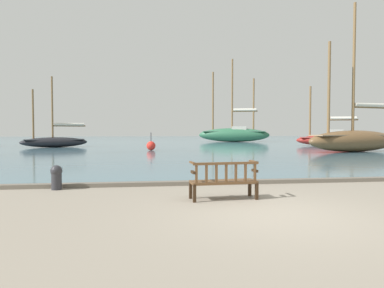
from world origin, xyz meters
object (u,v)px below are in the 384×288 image
(sailboat_distant_harbor, at_px, (55,141))
(channel_buoy, at_px, (151,146))
(mooring_bollard, at_px, (56,176))
(sailboat_mid_starboard, at_px, (355,139))
(park_bench, at_px, (224,180))
(sailboat_mid_port, at_px, (331,138))
(sailboat_outer_starboard, at_px, (234,133))

(sailboat_distant_harbor, height_order, channel_buoy, sailboat_distant_harbor)
(mooring_bollard, distance_m, channel_buoy, 17.53)
(sailboat_distant_harbor, bearing_deg, channel_buoy, -33.92)
(sailboat_distant_harbor, bearing_deg, sailboat_mid_starboard, -22.48)
(park_bench, bearing_deg, sailboat_mid_port, 55.78)
(sailboat_outer_starboard, height_order, sailboat_mid_starboard, sailboat_outer_starboard)
(sailboat_mid_starboard, xyz_separation_m, channel_buoy, (-14.87, 3.87, -0.58))
(park_bench, bearing_deg, mooring_bollard, 155.89)
(sailboat_distant_harbor, distance_m, mooring_bollard, 24.01)
(park_bench, height_order, sailboat_mid_starboard, sailboat_mid_starboard)
(sailboat_mid_port, bearing_deg, sailboat_outer_starboard, 117.57)
(park_bench, bearing_deg, sailboat_mid_starboard, 49.00)
(sailboat_mid_starboard, bearing_deg, channel_buoy, 165.42)
(mooring_bollard, bearing_deg, park_bench, -24.11)
(sailboat_mid_starboard, distance_m, mooring_bollard, 22.25)
(sailboat_mid_port, distance_m, sailboat_distant_harbor, 27.10)
(sailboat_mid_port, xyz_separation_m, sailboat_mid_starboard, (-3.37, -9.24, 0.19))
(sailboat_outer_starboard, height_order, channel_buoy, sailboat_outer_starboard)
(sailboat_distant_harbor, distance_m, sailboat_mid_starboard, 25.68)
(park_bench, height_order, mooring_bollard, park_bench)
(sailboat_mid_starboard, bearing_deg, mooring_bollard, -142.85)
(sailboat_mid_port, xyz_separation_m, sailboat_outer_starboard, (-6.74, 12.90, 0.40))
(park_bench, bearing_deg, sailboat_distant_harbor, 112.33)
(sailboat_mid_port, distance_m, mooring_bollard, 30.97)
(mooring_bollard, bearing_deg, sailboat_outer_starboard, 68.01)
(sailboat_outer_starboard, bearing_deg, sailboat_mid_port, -62.43)
(channel_buoy, bearing_deg, sailboat_mid_starboard, -14.58)
(park_bench, height_order, sailboat_outer_starboard, sailboat_outer_starboard)
(channel_buoy, bearing_deg, park_bench, -85.54)
(sailboat_mid_port, bearing_deg, channel_buoy, -163.60)
(sailboat_distant_harbor, bearing_deg, mooring_bollard, -75.54)
(channel_buoy, bearing_deg, mooring_bollard, -99.37)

